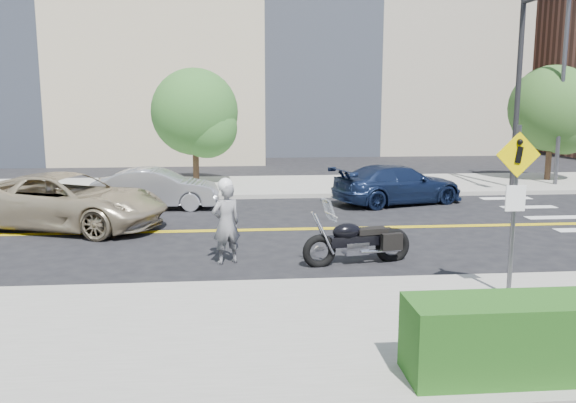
# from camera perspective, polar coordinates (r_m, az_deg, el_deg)

# --- Properties ---
(ground_plane) EXTENTS (120.00, 120.00, 0.00)m
(ground_plane) POSITION_cam_1_polar(r_m,az_deg,el_deg) (16.67, -2.86, -2.68)
(ground_plane) COLOR black
(ground_plane) RESTS_ON ground
(sidewalk_near) EXTENTS (60.00, 5.00, 0.15)m
(sidewalk_near) POSITION_cam_1_polar(r_m,az_deg,el_deg) (9.48, -1.04, -12.24)
(sidewalk_near) COLOR #9E9B91
(sidewalk_near) RESTS_ON ground_plane
(sidewalk_far) EXTENTS (60.00, 5.00, 0.15)m
(sidewalk_far) POSITION_cam_1_polar(r_m,az_deg,el_deg) (24.03, -3.57, 1.43)
(sidewalk_far) COLOR #9E9B91
(sidewalk_far) RESTS_ON ground_plane
(lamp_post) EXTENTS (0.16, 0.16, 8.00)m
(lamp_post) POSITION_cam_1_polar(r_m,az_deg,el_deg) (26.01, 24.32, 10.24)
(lamp_post) COLOR #4C4C51
(lamp_post) RESTS_ON sidewalk_far
(traffic_light) EXTENTS (0.28, 4.50, 7.00)m
(traffic_light) POSITION_cam_1_polar(r_m,az_deg,el_deg) (23.84, 21.83, 11.76)
(traffic_light) COLOR black
(traffic_light) RESTS_ON sidewalk_far
(pedestrian_sign) EXTENTS (0.78, 0.08, 3.00)m
(pedestrian_sign) POSITION_cam_1_polar(r_m,az_deg,el_deg) (11.17, 20.49, 0.61)
(pedestrian_sign) COLOR #4C4C51
(pedestrian_sign) RESTS_ON sidewalk_near
(motorcyclist) EXTENTS (0.76, 0.64, 1.89)m
(motorcyclist) POSITION_cam_1_polar(r_m,az_deg,el_deg) (13.30, -5.81, -1.83)
(motorcyclist) COLOR #A1A2A6
(motorcyclist) RESTS_ON ground
(motorcycle) EXTENTS (2.51, 1.20, 1.47)m
(motorcycle) POSITION_cam_1_polar(r_m,az_deg,el_deg) (13.34, 6.57, -2.73)
(motorcycle) COLOR black
(motorcycle) RESTS_ON ground
(suv) EXTENTS (6.03, 4.22, 1.53)m
(suv) POSITION_cam_1_polar(r_m,az_deg,el_deg) (17.77, -19.93, 0.03)
(suv) COLOR tan
(suv) RESTS_ON ground
(parked_car_silver) EXTENTS (3.99, 1.49, 1.30)m
(parked_car_silver) POSITION_cam_1_polar(r_m,az_deg,el_deg) (20.11, -12.19, 1.19)
(parked_car_silver) COLOR #9A9CA1
(parked_car_silver) RESTS_ON ground
(parked_car_blue) EXTENTS (4.88, 3.11, 1.32)m
(parked_car_blue) POSITION_cam_1_polar(r_m,az_deg,el_deg) (20.86, 10.25, 1.59)
(parked_car_blue) COLOR #162343
(parked_car_blue) RESTS_ON ground
(tree_far_a) EXTENTS (3.42, 3.42, 4.68)m
(tree_far_a) POSITION_cam_1_polar(r_m,az_deg,el_deg) (24.54, -8.74, 8.29)
(tree_far_a) COLOR #382619
(tree_far_a) RESTS_ON ground
(tree_far_b) EXTENTS (3.49, 3.49, 4.82)m
(tree_far_b) POSITION_cam_1_polar(r_m,az_deg,el_deg) (27.30, 23.49, 7.98)
(tree_far_b) COLOR #382619
(tree_far_b) RESTS_ON ground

